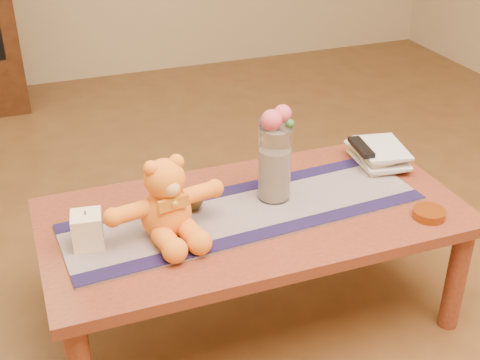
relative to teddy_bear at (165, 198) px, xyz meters
name	(u,v)px	position (x,y,z in m)	size (l,w,h in m)	color
floor	(253,315)	(0.30, 0.03, -0.58)	(5.50, 5.50, 0.00)	#553518
coffee_table_top	(254,217)	(0.30, 0.03, -0.15)	(1.40, 0.70, 0.04)	maroon
table_leg_fr	(456,279)	(0.94, -0.26, -0.38)	(0.07, 0.07, 0.41)	maroon
table_leg_bl	(58,263)	(-0.34, 0.32, -0.38)	(0.07, 0.07, 0.41)	maroon
table_leg_br	(369,198)	(0.94, 0.32, -0.38)	(0.07, 0.07, 0.41)	maroon
persian_runner	(246,212)	(0.28, 0.03, -0.13)	(1.20, 0.35, 0.01)	#1B1B4D
runner_border_near	(265,233)	(0.28, -0.11, -0.12)	(1.20, 0.06, 0.00)	#181135
runner_border_far	(229,191)	(0.27, 0.18, -0.12)	(1.20, 0.06, 0.00)	#181135
teddy_bear	(165,198)	(0.00, 0.00, 0.00)	(0.37, 0.30, 0.25)	orange
pillar_candle	(87,230)	(-0.24, 0.02, -0.07)	(0.09, 0.09, 0.11)	#FFE9BB
candle_wick	(85,213)	(-0.24, 0.02, -0.01)	(0.00, 0.00, 0.01)	black
glass_vase	(275,164)	(0.40, 0.08, 0.01)	(0.11, 0.11, 0.26)	silver
potpourri_fill	(274,174)	(0.40, 0.08, -0.03)	(0.09, 0.09, 0.18)	beige
rose_left	(272,120)	(0.38, 0.07, 0.17)	(0.07, 0.07, 0.07)	#D24A5B
rose_right	(283,114)	(0.42, 0.09, 0.18)	(0.06, 0.06, 0.06)	#D24A5B
blue_flower_back	(275,116)	(0.41, 0.12, 0.16)	(0.04, 0.04, 0.04)	#485F9E
blue_flower_side	(265,121)	(0.37, 0.10, 0.16)	(0.04, 0.04, 0.04)	#485F9E
leaf_sprig	(290,124)	(0.44, 0.06, 0.15)	(0.03, 0.03, 0.03)	#33662D
bronze_ball	(192,199)	(0.12, 0.11, -0.09)	(0.08, 0.08, 0.08)	#473917
book_bottom	(358,164)	(0.79, 0.19, -0.12)	(0.17, 0.22, 0.02)	beige
book_lower	(360,160)	(0.80, 0.19, -0.10)	(0.16, 0.22, 0.02)	beige
book_upper	(357,155)	(0.79, 0.19, -0.08)	(0.17, 0.22, 0.02)	beige
book_top	(361,150)	(0.80, 0.19, -0.06)	(0.16, 0.22, 0.02)	beige
tv_remote	(361,147)	(0.79, 0.18, -0.05)	(0.04, 0.16, 0.02)	black
amber_dish	(429,214)	(0.83, -0.20, -0.12)	(0.11, 0.11, 0.03)	#BF5914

